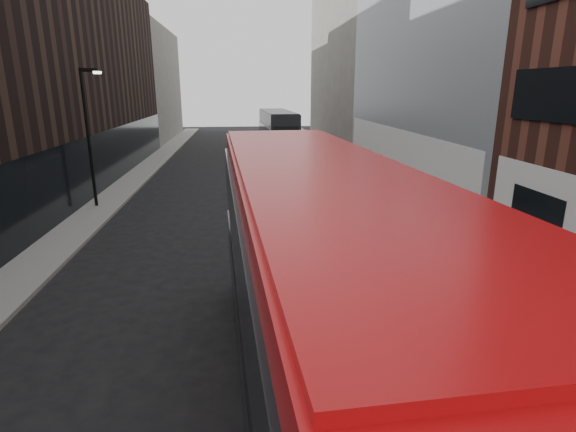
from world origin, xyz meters
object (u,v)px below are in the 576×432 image
object	(u,v)px
car_b	(290,184)
car_c	(289,172)
grey_bus	(278,129)
car_a	(297,189)
street_lamp	(89,129)
red_bus	(316,284)

from	to	relation	value
car_b	car_c	xyz separation A→B (m)	(0.39, 4.10, -0.05)
grey_bus	car_a	world-z (taller)	grey_bus
car_b	car_c	distance (m)	4.12
car_a	car_c	size ratio (longest dim) A/B	0.96
car_c	grey_bus	bearing A→B (deg)	80.18
grey_bus	street_lamp	bearing A→B (deg)	-119.45
street_lamp	car_a	world-z (taller)	street_lamp
car_b	grey_bus	bearing A→B (deg)	88.05
street_lamp	car_a	bearing A→B (deg)	1.68
red_bus	grey_bus	distance (m)	39.47
street_lamp	grey_bus	xyz separation A→B (m)	(11.49, 22.63, -2.08)
red_bus	car_b	world-z (taller)	red_bus
car_a	car_b	world-z (taller)	car_a
red_bus	car_b	bearing A→B (deg)	82.41
grey_bus	car_a	bearing A→B (deg)	-94.44
grey_bus	car_a	size ratio (longest dim) A/B	2.88
car_b	car_c	bearing A→B (deg)	85.28
red_bus	car_a	size ratio (longest dim) A/B	2.94
street_lamp	car_b	xyz separation A→B (m)	(10.51, 1.90, -3.48)
car_a	car_c	world-z (taller)	car_a
street_lamp	grey_bus	distance (m)	25.46
street_lamp	car_b	bearing A→B (deg)	10.24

